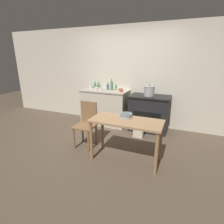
# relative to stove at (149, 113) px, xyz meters

# --- Properties ---
(ground_plane) EXTENTS (14.00, 14.00, 0.00)m
(ground_plane) POSITION_rel_stove_xyz_m (-0.68, -1.26, -0.44)
(ground_plane) COLOR brown
(wall_back) EXTENTS (8.00, 0.07, 2.55)m
(wall_back) POSITION_rel_stove_xyz_m (-0.68, 0.32, 0.83)
(wall_back) COLOR beige
(wall_back) RESTS_ON ground_plane
(counter_cabinet) EXTENTS (1.25, 0.62, 0.94)m
(counter_cabinet) POSITION_rel_stove_xyz_m (-1.21, -0.01, 0.03)
(counter_cabinet) COLOR beige
(counter_cabinet) RESTS_ON ground_plane
(stove) EXTENTS (0.96, 0.61, 0.88)m
(stove) POSITION_rel_stove_xyz_m (0.00, 0.00, 0.00)
(stove) COLOR black
(stove) RESTS_ON ground_plane
(work_table) EXTENTS (1.22, 0.55, 0.75)m
(work_table) POSITION_rel_stove_xyz_m (-0.10, -1.52, 0.19)
(work_table) COLOR #A87F56
(work_table) RESTS_ON ground_plane
(chair) EXTENTS (0.41, 0.41, 0.91)m
(chair) POSITION_rel_stove_xyz_m (-1.02, -1.30, 0.05)
(chair) COLOR olive
(chair) RESTS_ON ground_plane
(flour_sack) EXTENTS (0.22, 0.16, 0.37)m
(flour_sack) POSITION_rel_stove_xyz_m (-0.12, -0.50, -0.26)
(flour_sack) COLOR beige
(flour_sack) RESTS_ON ground_plane
(stock_pot) EXTENTS (0.26, 0.26, 0.26)m
(stock_pot) POSITION_rel_stove_xyz_m (-0.03, -0.03, 0.56)
(stock_pot) COLOR #A8A8AD
(stock_pot) RESTS_ON stove
(mixing_bowl_large) EXTENTS (0.22, 0.22, 0.08)m
(mixing_bowl_large) POSITION_rel_stove_xyz_m (-0.15, -1.40, 0.36)
(mixing_bowl_large) COLOR #93A8B2
(mixing_bowl_large) RESTS_ON work_table
(bottle_far_left) EXTENTS (0.06, 0.06, 0.17)m
(bottle_far_left) POSITION_rel_stove_xyz_m (-0.92, 0.08, 0.56)
(bottle_far_left) COLOR #517F5B
(bottle_far_left) RESTS_ON counter_cabinet
(bottle_left) EXTENTS (0.06, 0.06, 0.19)m
(bottle_left) POSITION_rel_stove_xyz_m (-1.49, 0.19, 0.57)
(bottle_left) COLOR #517F5B
(bottle_left) RESTS_ON counter_cabinet
(bottle_mid_left) EXTENTS (0.08, 0.08, 0.30)m
(bottle_mid_left) POSITION_rel_stove_xyz_m (-1.04, 0.06, 0.61)
(bottle_mid_left) COLOR #517F5B
(bottle_mid_left) RESTS_ON counter_cabinet
(bottle_center_left) EXTENTS (0.07, 0.07, 0.22)m
(bottle_center_left) POSITION_rel_stove_xyz_m (-1.72, 0.15, 0.58)
(bottle_center_left) COLOR silver
(bottle_center_left) RESTS_ON counter_cabinet
(bottle_center) EXTENTS (0.06, 0.06, 0.19)m
(bottle_center) POSITION_rel_stove_xyz_m (-1.16, 0.09, 0.56)
(bottle_center) COLOR #3D5675
(bottle_center) RESTS_ON counter_cabinet
(bottle_center_right) EXTENTS (0.07, 0.07, 0.19)m
(bottle_center_right) POSITION_rel_stove_xyz_m (-1.59, 0.16, 0.57)
(bottle_center_right) COLOR #517F5B
(bottle_center_right) RESTS_ON counter_cabinet
(cup_mid_right) EXTENTS (0.07, 0.07, 0.10)m
(cup_mid_right) POSITION_rel_stove_xyz_m (-1.26, -0.15, 0.54)
(cup_mid_right) COLOR silver
(cup_mid_right) RESTS_ON counter_cabinet
(cup_right) EXTENTS (0.09, 0.09, 0.09)m
(cup_right) POSITION_rel_stove_xyz_m (-0.82, -0.04, 0.54)
(cup_right) COLOR beige
(cup_right) RESTS_ON counter_cabinet
(cup_far_right) EXTENTS (0.09, 0.09, 0.09)m
(cup_far_right) POSITION_rel_stove_xyz_m (-1.37, -0.18, 0.54)
(cup_far_right) COLOR silver
(cup_far_right) RESTS_ON counter_cabinet
(cup_end_right) EXTENTS (0.09, 0.09, 0.09)m
(cup_end_right) POSITION_rel_stove_xyz_m (-0.71, -0.09, 0.54)
(cup_end_right) COLOR #B74C42
(cup_end_right) RESTS_ON counter_cabinet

